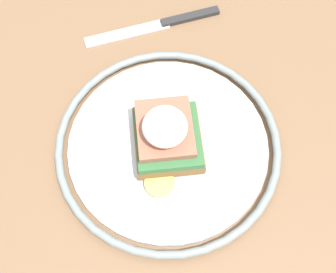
% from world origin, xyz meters
% --- Properties ---
extents(ground_plane, '(6.00, 6.00, 0.00)m').
position_xyz_m(ground_plane, '(0.00, 0.00, 0.00)').
color(ground_plane, '#B2ADA3').
extents(dining_table, '(0.83, 0.70, 0.77)m').
position_xyz_m(dining_table, '(0.00, 0.00, 0.62)').
color(dining_table, '#846042').
rests_on(dining_table, ground_plane).
extents(plate, '(0.28, 0.28, 0.02)m').
position_xyz_m(plate, '(0.02, 0.04, 0.77)').
color(plate, silver).
rests_on(plate, dining_table).
extents(sandwich, '(0.11, 0.08, 0.07)m').
position_xyz_m(sandwich, '(0.02, 0.04, 0.81)').
color(sandwich, olive).
rests_on(sandwich, plate).
extents(knife, '(0.05, 0.20, 0.01)m').
position_xyz_m(knife, '(0.21, 0.02, 0.77)').
color(knife, '#2D2D2D').
rests_on(knife, dining_table).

